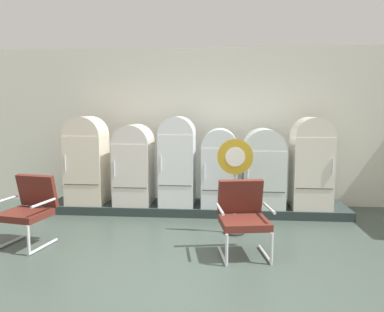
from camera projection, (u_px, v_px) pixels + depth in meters
The scene contains 12 objects.
ground at pixel (175, 290), 3.95m from camera, with size 12.00×10.00×0.05m, color #3B4840.
back_wall at pixel (199, 126), 7.38m from camera, with size 11.76×0.12×3.03m.
display_plinth at pixel (197, 207), 6.93m from camera, with size 5.37×0.95×0.15m, color #273231.
refrigerator_0 at pixel (87, 157), 6.85m from camera, with size 0.67×0.63×1.58m.
refrigerator_1 at pixel (134, 162), 6.83m from camera, with size 0.65×0.71×1.44m.
refrigerator_2 at pixel (177, 158), 6.74m from camera, with size 0.61×0.68×1.59m.
refrigerator_3 at pixel (219, 165), 6.71m from camera, with size 0.62×0.72×1.37m.
refrigerator_4 at pixel (264, 166), 6.64m from camera, with size 0.72×0.71×1.38m.
refrigerator_5 at pixel (311, 160), 6.53m from camera, with size 0.66×0.65×1.58m.
armchair_left at pixel (29, 207), 5.19m from camera, with size 0.74×0.75×0.95m.
armchair_right at pixel (243, 214), 4.83m from camera, with size 0.73×0.74×0.95m.
sign_stand at pixel (235, 185), 5.60m from camera, with size 0.53×0.32×1.43m.
Camera 1 is at (0.49, -3.72, 1.87)m, focal length 35.28 mm.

